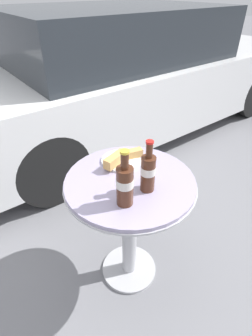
{
  "coord_description": "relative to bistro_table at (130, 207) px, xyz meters",
  "views": [
    {
      "loc": [
        -0.61,
        -0.77,
        1.48
      ],
      "look_at": [
        0.0,
        0.03,
        0.77
      ],
      "focal_mm": 28.0,
      "sensor_mm": 36.0,
      "label": 1
    }
  ],
  "objects": [
    {
      "name": "bistro_table",
      "position": [
        0.0,
        0.0,
        0.0
      ],
      "size": [
        0.64,
        0.64,
        0.72
      ],
      "color": "#B7B7BC",
      "rests_on": "ground_plane"
    },
    {
      "name": "cola_bottle_left",
      "position": [
        0.02,
        -0.1,
        0.28
      ],
      "size": [
        0.07,
        0.07,
        0.25
      ],
      "color": "#4C2819",
      "rests_on": "bistro_table"
    },
    {
      "name": "lunch_plate_near",
      "position": [
        0.05,
        0.14,
        0.2
      ],
      "size": [
        0.24,
        0.21,
        0.07
      ],
      "color": "white",
      "rests_on": "bistro_table"
    },
    {
      "name": "parked_car",
      "position": [
        1.29,
        1.71,
        0.08
      ],
      "size": [
        4.55,
        1.8,
        1.31
      ],
      "color": "silver",
      "rests_on": "ground_plane"
    },
    {
      "name": "cola_bottle_right",
      "position": [
        -0.12,
        -0.11,
        0.28
      ],
      "size": [
        0.07,
        0.07,
        0.26
      ],
      "color": "#4C2819",
      "rests_on": "bistro_table"
    },
    {
      "name": "ground_plane",
      "position": [
        0.0,
        0.0,
        -0.54
      ],
      "size": [
        30.0,
        30.0,
        0.0
      ],
      "primitive_type": "plane",
      "color": "slate"
    }
  ]
}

